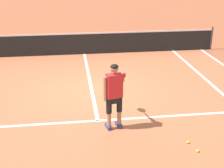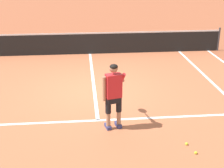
# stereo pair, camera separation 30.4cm
# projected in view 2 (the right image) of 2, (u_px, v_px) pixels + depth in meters

# --- Properties ---
(ground_plane) EXTENTS (80.00, 80.00, 0.00)m
(ground_plane) POSITION_uv_depth(u_px,v_px,m) (94.00, 90.00, 10.59)
(ground_plane) COLOR #9E5133
(court_inner_surface) EXTENTS (10.98, 10.65, 0.00)m
(court_inner_surface) POSITION_uv_depth(u_px,v_px,m) (96.00, 101.00, 9.83)
(court_inner_surface) COLOR #B2603D
(court_inner_surface) RESTS_ON ground
(line_service) EXTENTS (8.23, 0.10, 0.01)m
(line_service) POSITION_uv_depth(u_px,v_px,m) (98.00, 120.00, 8.65)
(line_service) COLOR white
(line_service) RESTS_ON ground
(line_centre_service) EXTENTS (0.10, 6.40, 0.01)m
(line_centre_service) POSITION_uv_depth(u_px,v_px,m) (93.00, 79.00, 11.62)
(line_centre_service) COLOR white
(line_centre_service) RESTS_ON ground
(tennis_net) EXTENTS (11.96, 0.08, 1.07)m
(tennis_net) POSITION_uv_depth(u_px,v_px,m) (90.00, 43.00, 14.40)
(tennis_net) COLOR #333338
(tennis_net) RESTS_ON ground
(tennis_player) EXTENTS (0.59, 1.20, 1.71)m
(tennis_player) POSITION_uv_depth(u_px,v_px,m) (113.00, 92.00, 7.95)
(tennis_player) COLOR navy
(tennis_player) RESTS_ON ground
(tennis_ball_near_feet) EXTENTS (0.07, 0.07, 0.07)m
(tennis_ball_near_feet) POSITION_uv_depth(u_px,v_px,m) (187.00, 144.00, 7.52)
(tennis_ball_near_feet) COLOR #CCE02D
(tennis_ball_near_feet) RESTS_ON ground
(tennis_ball_by_baseline) EXTENTS (0.07, 0.07, 0.07)m
(tennis_ball_by_baseline) POSITION_uv_depth(u_px,v_px,m) (196.00, 153.00, 7.17)
(tennis_ball_by_baseline) COLOR #CCE02D
(tennis_ball_by_baseline) RESTS_ON ground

